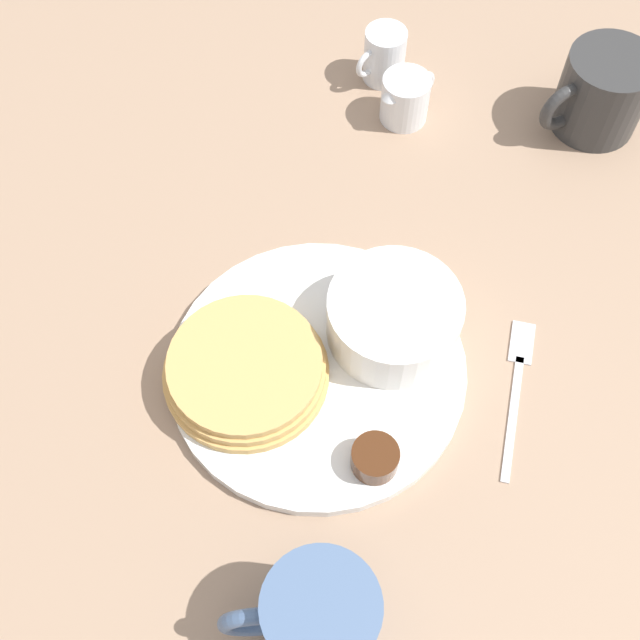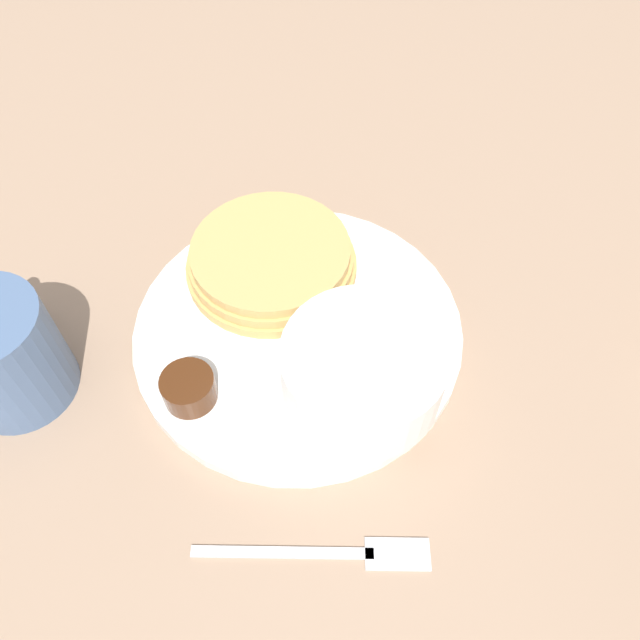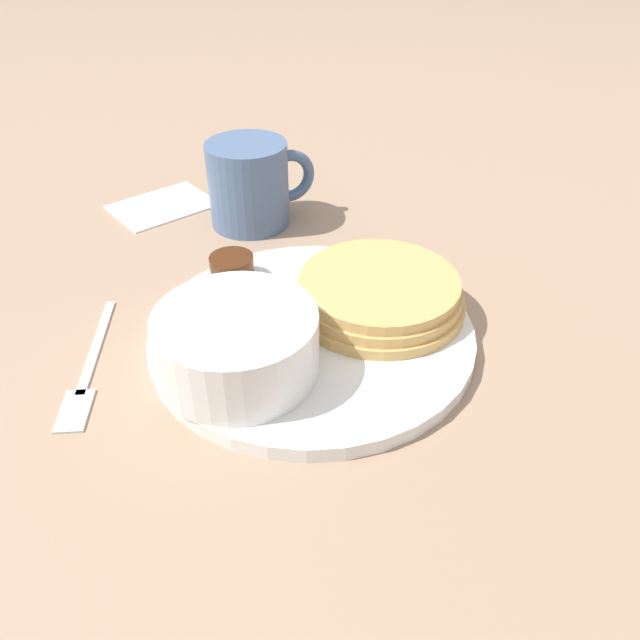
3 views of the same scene
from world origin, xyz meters
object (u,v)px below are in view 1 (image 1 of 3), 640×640
coffee_mug (317,618)px  second_mug (600,93)px  plate (318,369)px  bowl (394,316)px  fork (518,378)px  creamer_pitcher_near (405,98)px  creamer_pitcher_far (384,55)px

coffee_mug → second_mug: (-0.52, -0.22, -0.00)m
plate → second_mug: bearing=-172.0°
bowl → fork: bowl is taller
bowl → coffee_mug: 0.25m
creamer_pitcher_near → bowl: bearing=47.0°
creamer_pitcher_near → creamer_pitcher_far: (-0.02, -0.06, 0.00)m
plate → second_mug: size_ratio=2.14×
bowl → creamer_pitcher_far: size_ratio=1.71×
creamer_pitcher_near → coffee_mug: bearing=42.4°
creamer_pitcher_far → creamer_pitcher_near: bearing=71.2°
fork → second_mug: second_mug is taller
bowl → coffee_mug: (0.20, 0.15, 0.00)m
creamer_pitcher_near → second_mug: 0.19m
creamer_pitcher_near → second_mug: bearing=139.8°
coffee_mug → creamer_pitcher_far: 0.56m
bowl → fork: size_ratio=0.91×
bowl → second_mug: 0.33m
bowl → fork: 0.12m
creamer_pitcher_near → fork: 0.31m
plate → bowl: bearing=169.9°
creamer_pitcher_far → fork: size_ratio=0.53×
creamer_pitcher_near → creamer_pitcher_far: size_ratio=1.07×
coffee_mug → second_mug: bearing=-157.2°
coffee_mug → bowl: bearing=-142.5°
plate → fork: size_ratio=2.02×
coffee_mug → creamer_pitcher_far: bearing=-134.6°
plate → creamer_pitcher_near: size_ratio=3.54×
plate → creamer_pitcher_far: bearing=-138.7°
bowl → second_mug: (-0.33, -0.07, 0.00)m
bowl → fork: bearing=121.5°
coffee_mug → fork: 0.27m
bowl → creamer_pitcher_near: 0.26m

